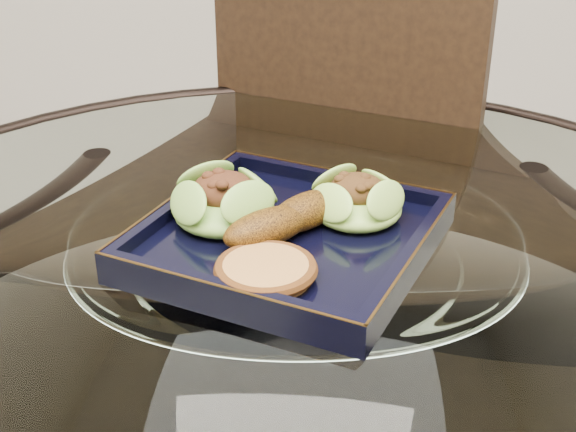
{
  "coord_description": "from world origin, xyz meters",
  "views": [
    {
      "loc": [
        0.05,
        -0.66,
        1.17
      ],
      "look_at": [
        -0.01,
        0.04,
        0.8
      ],
      "focal_mm": 50.0,
      "sensor_mm": 36.0,
      "label": 1
    }
  ],
  "objects": [
    {
      "name": "roasted_plantain",
      "position": [
        0.01,
        0.06,
        0.8
      ],
      "size": [
        0.16,
        0.17,
        0.04
      ],
      "primitive_type": "ellipsoid",
      "rotation": [
        0.0,
        0.0,
        0.81
      ],
      "color": "#673C0A",
      "rests_on": "navy_plate"
    },
    {
      "name": "dining_chair",
      "position": [
        -0.0,
        0.37,
        0.56
      ],
      "size": [
        0.56,
        0.56,
        1.0
      ],
      "rotation": [
        0.0,
        0.0,
        -0.35
      ],
      "color": "black",
      "rests_on": "ground"
    },
    {
      "name": "dining_table",
      "position": [
        -0.0,
        -0.0,
        0.6
      ],
      "size": [
        1.13,
        1.13,
        0.77
      ],
      "color": "white",
      "rests_on": "ground"
    },
    {
      "name": "crumb_patty",
      "position": [
        -0.02,
        -0.04,
        0.79
      ],
      "size": [
        0.11,
        0.11,
        0.02
      ],
      "primitive_type": "cylinder",
      "rotation": [
        0.0,
        0.0,
        0.44
      ],
      "color": "#BB7B3E",
      "rests_on": "navy_plate"
    },
    {
      "name": "lettuce_wrap_right",
      "position": [
        0.06,
        0.08,
        0.8
      ],
      "size": [
        0.12,
        0.12,
        0.03
      ],
      "primitive_type": "ellipsoid",
      "rotation": [
        0.0,
        0.0,
        0.4
      ],
      "color": "#68A02E",
      "rests_on": "navy_plate"
    },
    {
      "name": "navy_plate",
      "position": [
        -0.01,
        0.04,
        0.77
      ],
      "size": [
        0.35,
        0.35,
        0.02
      ],
      "primitive_type": "cube",
      "rotation": [
        0.0,
        0.0,
        -0.37
      ],
      "color": "black",
      "rests_on": "dining_table"
    },
    {
      "name": "lettuce_wrap_left",
      "position": [
        -0.08,
        0.06,
        0.8
      ],
      "size": [
        0.13,
        0.13,
        0.04
      ],
      "primitive_type": "ellipsoid",
      "rotation": [
        0.0,
        0.0,
        0.28
      ],
      "color": "#55942B",
      "rests_on": "navy_plate"
    }
  ]
}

